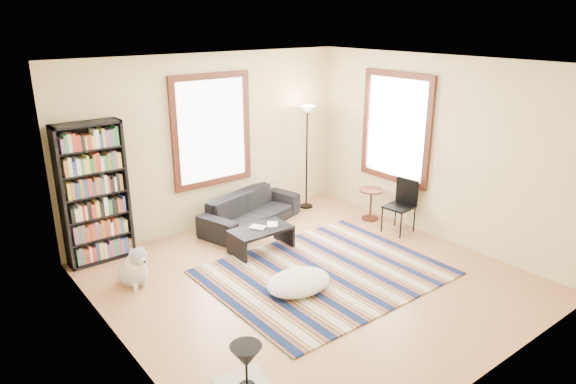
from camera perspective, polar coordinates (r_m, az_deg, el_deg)
floor at (r=6.96m, az=2.58°, el=-10.06°), size 5.00×5.00×0.10m
ceiling at (r=6.10m, az=2.99°, el=14.49°), size 5.00×5.00×0.10m
wall_back at (r=8.40m, az=-8.68°, el=5.53°), size 5.00×0.10×2.80m
wall_front at (r=4.88m, az=22.79°, el=-5.87°), size 5.00×0.10×2.80m
wall_left at (r=5.18m, az=-19.19°, el=-3.94°), size 0.10×5.00×2.80m
wall_right at (r=8.22m, az=16.43°, el=4.66°), size 0.10×5.00×2.80m
window_back at (r=8.29m, az=-8.47°, el=6.77°), size 1.20×0.06×1.60m
window_right at (r=8.59m, az=11.92°, el=6.99°), size 0.06×1.20×1.60m
rug at (r=7.11m, az=4.10°, el=-8.88°), size 3.02×2.42×0.02m
sofa at (r=8.54m, az=-4.14°, el=-2.01°), size 1.21×1.98×0.54m
bookshelf at (r=7.57m, az=-20.74°, el=-0.19°), size 0.90×0.30×2.00m
coffee_table at (r=7.66m, az=-3.01°, el=-5.30°), size 0.94×0.57×0.36m
book_a at (r=7.53m, az=-3.66°, el=-4.17°), size 0.27×0.25×0.02m
book_b at (r=7.70m, az=-2.33°, el=-3.62°), size 0.25×0.26×0.02m
floor_cushion at (r=6.64m, az=1.19°, el=-9.98°), size 1.01×0.84×0.22m
floor_lamp at (r=9.15m, az=2.09°, el=3.80°), size 0.38×0.38×1.86m
side_table at (r=8.89m, az=9.17°, el=-1.36°), size 0.45×0.45×0.54m
folding_chair at (r=8.40m, az=12.24°, el=-1.62°), size 0.46×0.44×0.86m
table_lamp at (r=3.97m, az=-4.64°, el=-18.91°), size 0.32×0.32×0.38m
dog at (r=6.98m, az=-16.96°, el=-7.70°), size 0.48×0.62×0.58m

